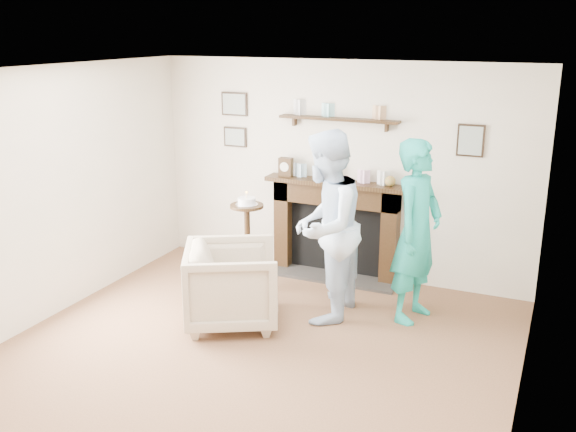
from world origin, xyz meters
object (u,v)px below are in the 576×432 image
at_px(man, 324,316).
at_px(armchair, 233,322).
at_px(woman, 412,317).
at_px(pedestal_table, 247,231).

bearing_deg(man, armchair, -59.06).
relative_size(armchair, woman, 0.49).
relative_size(man, pedestal_table, 1.66).
height_order(armchair, woman, woman).
distance_m(man, pedestal_table, 1.25).
distance_m(armchair, woman, 1.82).
bearing_deg(man, woman, 111.23).
bearing_deg(armchair, man, -85.47).
height_order(man, woman, man).
relative_size(armchair, pedestal_table, 0.77).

